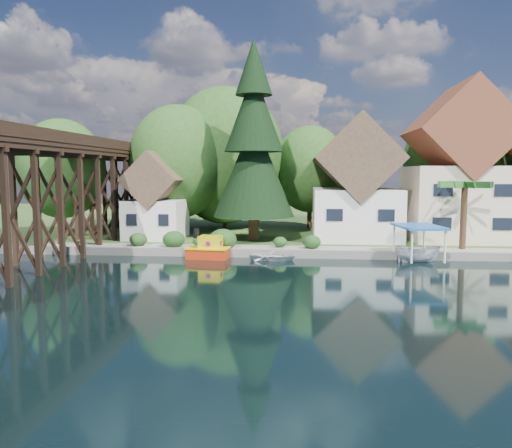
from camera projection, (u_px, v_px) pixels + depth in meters
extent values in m
plane|color=black|center=(265.00, 280.00, 30.15)|extent=(140.00, 140.00, 0.00)
cube|color=#26471C|center=(285.00, 221.00, 63.80)|extent=(140.00, 52.00, 0.50)
cube|color=slate|center=(325.00, 254.00, 37.67)|extent=(60.00, 0.40, 0.62)
cube|color=gray|center=(351.00, 249.00, 38.76)|extent=(50.00, 2.60, 0.06)
cube|color=black|center=(10.00, 212.00, 31.21)|extent=(4.00, 0.36, 8.00)
cube|color=black|center=(37.00, 209.00, 34.38)|extent=(4.00, 0.36, 8.00)
cube|color=black|center=(60.00, 205.00, 37.54)|extent=(4.00, 0.36, 8.00)
cube|color=black|center=(79.00, 203.00, 40.71)|extent=(4.00, 0.36, 8.00)
cube|color=black|center=(95.00, 201.00, 43.88)|extent=(4.00, 0.36, 8.00)
cube|color=black|center=(109.00, 199.00, 47.05)|extent=(4.00, 0.36, 8.00)
cube|color=black|center=(121.00, 197.00, 50.22)|extent=(4.00, 0.36, 8.00)
cube|color=black|center=(132.00, 195.00, 53.39)|extent=(4.00, 0.36, 8.00)
cube|color=black|center=(141.00, 194.00, 56.56)|extent=(4.00, 0.36, 8.00)
cube|color=black|center=(32.00, 151.00, 36.89)|extent=(0.35, 44.00, 0.35)
cube|color=black|center=(78.00, 151.00, 36.56)|extent=(0.35, 44.00, 0.35)
cube|color=black|center=(55.00, 147.00, 36.69)|extent=(4.00, 44.00, 0.30)
cube|color=black|center=(28.00, 140.00, 36.82)|extent=(0.12, 44.00, 0.80)
cube|color=black|center=(80.00, 139.00, 36.45)|extent=(0.12, 44.00, 0.80)
cube|color=white|center=(355.00, 214.00, 45.07)|extent=(7.50, 8.00, 4.50)
cube|color=#483126|center=(356.00, 159.00, 44.55)|extent=(7.64, 8.64, 7.64)
cube|color=black|center=(335.00, 215.00, 41.23)|extent=(1.35, 0.08, 1.00)
cube|color=black|center=(386.00, 215.00, 40.85)|extent=(1.35, 0.08, 1.00)
cube|color=beige|center=(457.00, 203.00, 44.63)|extent=(8.50, 8.50, 6.50)
cube|color=brown|center=(460.00, 132.00, 43.97)|extent=(8.65, 9.18, 8.65)
cube|color=black|center=(443.00, 202.00, 40.57)|extent=(1.53, 0.08, 1.00)
cube|color=black|center=(504.00, 202.00, 40.13)|extent=(1.53, 0.08, 1.00)
cube|color=white|center=(156.00, 219.00, 45.29)|extent=(5.00, 5.00, 3.50)
cube|color=#483126|center=(155.00, 180.00, 44.92)|extent=(5.09, 5.40, 5.09)
cube|color=black|center=(132.00, 220.00, 42.88)|extent=(0.90, 0.08, 1.00)
cube|color=black|center=(163.00, 220.00, 42.63)|extent=(0.90, 0.08, 1.00)
cylinder|color=#382314|center=(179.00, 210.00, 49.60)|extent=(0.50, 0.50, 4.50)
ellipsoid|color=#244A1A|center=(178.00, 162.00, 49.10)|extent=(4.40, 4.40, 5.06)
cylinder|color=#382314|center=(225.00, 205.00, 53.17)|extent=(0.50, 0.50, 4.95)
ellipsoid|color=#244A1A|center=(225.00, 156.00, 52.62)|extent=(5.00, 5.00, 5.75)
cylinder|color=#382314|center=(309.00, 209.00, 53.38)|extent=(0.50, 0.50, 4.05)
ellipsoid|color=#244A1A|center=(310.00, 169.00, 52.93)|extent=(4.00, 4.00, 4.60)
cylinder|color=#382314|center=(454.00, 208.00, 51.98)|extent=(0.50, 0.50, 4.50)
ellipsoid|color=#244A1A|center=(456.00, 162.00, 51.48)|extent=(4.60, 4.60, 5.29)
cylinder|color=#382314|center=(64.00, 215.00, 46.58)|extent=(0.50, 0.50, 4.05)
ellipsoid|color=#244A1A|center=(62.00, 169.00, 46.14)|extent=(4.00, 4.00, 4.60)
ellipsoid|color=#204418|center=(174.00, 238.00, 39.87)|extent=(1.98, 1.98, 1.53)
ellipsoid|color=#204418|center=(199.00, 240.00, 40.00)|extent=(1.54, 1.54, 1.19)
ellipsoid|color=#204418|center=(223.00, 238.00, 39.29)|extent=(2.20, 2.20, 1.70)
ellipsoid|color=#204418|center=(138.00, 238.00, 40.35)|extent=(1.76, 1.76, 1.36)
ellipsoid|color=#204418|center=(280.00, 241.00, 39.50)|extent=(1.54, 1.54, 1.19)
ellipsoid|color=#204418|center=(312.00, 240.00, 38.96)|extent=(1.76, 1.76, 1.36)
cylinder|color=#382314|center=(254.00, 222.00, 43.83)|extent=(0.96, 0.96, 3.21)
cone|color=black|center=(254.00, 167.00, 43.33)|extent=(7.05, 7.05, 8.55)
cone|color=black|center=(254.00, 111.00, 42.83)|extent=(5.13, 5.13, 6.95)
cone|color=black|center=(254.00, 66.00, 42.44)|extent=(3.21, 3.21, 4.81)
cylinder|color=#382314|center=(463.00, 219.00, 38.49)|extent=(0.48, 0.48, 4.83)
ellipsoid|color=#1D4F1A|center=(465.00, 185.00, 38.22)|extent=(4.45, 4.45, 1.10)
cube|color=red|center=(208.00, 254.00, 37.67)|extent=(3.22, 1.96, 0.82)
cube|color=yellow|center=(208.00, 248.00, 37.62)|extent=(3.33, 2.07, 0.10)
cube|color=yellow|center=(210.00, 242.00, 37.54)|extent=(1.76, 1.40, 1.02)
cylinder|color=black|center=(196.00, 233.00, 37.69)|extent=(0.45, 0.45, 0.71)
cylinder|color=#920B6E|center=(208.00, 244.00, 36.92)|extent=(0.37, 0.12, 0.37)
cylinder|color=#920B6E|center=(213.00, 241.00, 38.15)|extent=(0.37, 0.12, 0.37)
cylinder|color=#920B6E|center=(221.00, 243.00, 37.37)|extent=(0.12, 0.37, 0.37)
imported|color=silver|center=(273.00, 255.00, 37.09)|extent=(3.70, 2.86, 0.71)
imported|color=silver|center=(418.00, 253.00, 36.09)|extent=(3.52, 1.76, 1.30)
cube|color=#1B5BB2|center=(419.00, 227.00, 35.89)|extent=(3.47, 4.55, 0.16)
cylinder|color=white|center=(445.00, 246.00, 34.27)|extent=(0.16, 0.16, 2.34)
cylinder|color=white|center=(424.00, 239.00, 37.89)|extent=(0.16, 0.16, 2.34)
cylinder|color=white|center=(412.00, 247.00, 34.13)|extent=(0.16, 0.16, 2.34)
cylinder|color=white|center=(394.00, 239.00, 37.75)|extent=(0.16, 0.16, 2.34)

